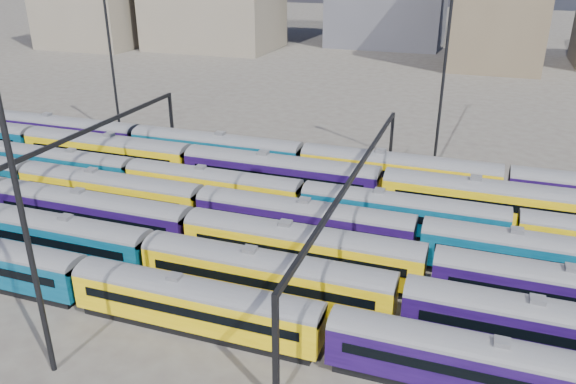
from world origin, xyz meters
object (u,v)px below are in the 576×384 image
(rake_1, at_px, (400,297))
(mast_2, at_px, (13,174))
(rake_2, at_px, (91,209))
(rake_0, at_px, (326,328))

(rake_1, xyz_separation_m, mast_2, (-20.84, -12.00, 11.29))
(rake_2, distance_m, mast_2, 22.48)
(rake_1, relative_size, rake_2, 1.18)
(rake_1, distance_m, mast_2, 26.56)
(rake_0, height_order, rake_2, rake_2)
(rake_2, xyz_separation_m, mast_2, (9.49, -17.00, 11.23))
(rake_0, bearing_deg, mast_2, -157.29)
(rake_1, distance_m, rake_2, 30.74)
(rake_0, distance_m, mast_2, 21.45)
(rake_0, xyz_separation_m, rake_2, (-26.22, 10.00, 0.23))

